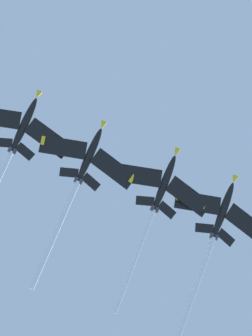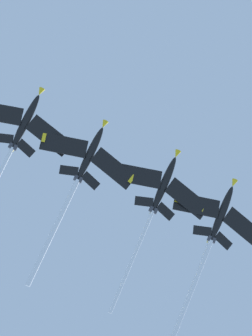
# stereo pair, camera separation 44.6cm
# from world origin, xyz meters

# --- Properties ---
(jet_far_left) EXTENTS (21.30, 30.76, 15.22)m
(jet_far_left) POSITION_xyz_m (-38.60, 12.58, 125.97)
(jet_far_left) COLOR black
(jet_inner_left) EXTENTS (20.60, 29.05, 14.32)m
(jet_inner_left) POSITION_xyz_m (-26.01, 9.22, 126.83)
(jet_inner_left) COLOR black
(jet_centre) EXTENTS (20.86, 29.64, 15.99)m
(jet_centre) POSITION_xyz_m (-13.23, -0.16, 125.45)
(jet_centre) COLOR black
(jet_inner_right) EXTENTS (20.64, 28.69, 14.20)m
(jet_inner_right) POSITION_xyz_m (0.14, -4.61, 126.89)
(jet_inner_right) COLOR black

